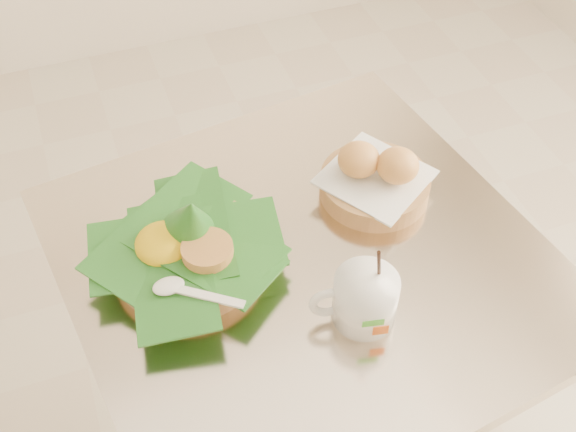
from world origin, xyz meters
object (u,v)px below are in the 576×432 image
object	(u,v)px
cafe_table	(304,337)
bread_basket	(376,178)
coffee_mug	(363,298)
rice_basket	(186,245)

from	to	relation	value
cafe_table	bread_basket	bearing A→B (deg)	30.22
coffee_mug	rice_basket	bearing A→B (deg)	138.81
bread_basket	coffee_mug	world-z (taller)	coffee_mug
bread_basket	coffee_mug	xyz separation A→B (m)	(-0.12, -0.22, 0.01)
cafe_table	rice_basket	distance (m)	0.31
cafe_table	coffee_mug	xyz separation A→B (m)	(0.04, -0.13, 0.26)
cafe_table	rice_basket	world-z (taller)	rice_basket
rice_basket	coffee_mug	bearing A→B (deg)	-41.19
bread_basket	rice_basket	bearing A→B (deg)	-173.33
rice_basket	coffee_mug	xyz separation A→B (m)	(0.21, -0.18, 0.00)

